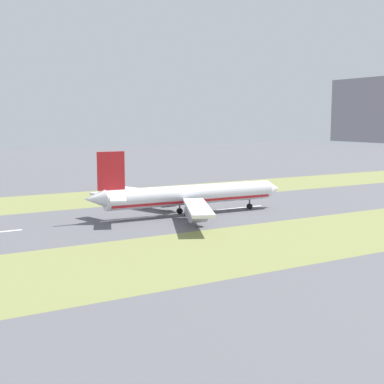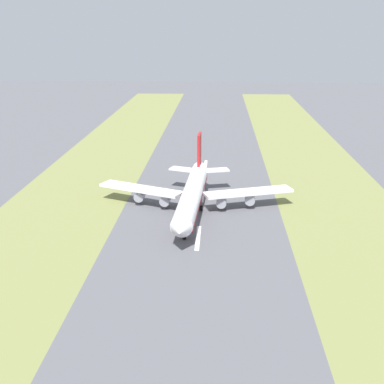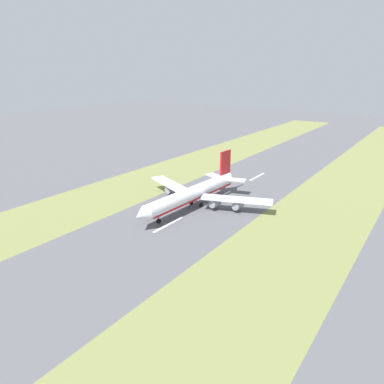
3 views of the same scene
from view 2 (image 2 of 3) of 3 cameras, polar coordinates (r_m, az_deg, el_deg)
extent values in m
plane|color=#56565B|center=(172.49, 0.98, -1.68)|extent=(800.00, 800.00, 0.00)
cube|color=olive|center=(176.93, 15.72, -1.86)|extent=(40.00, 600.00, 0.01)
cube|color=olive|center=(179.59, -13.53, -1.40)|extent=(40.00, 600.00, 0.01)
cube|color=silver|center=(224.65, 1.45, 2.85)|extent=(1.20, 18.00, 0.01)
cube|color=silver|center=(186.20, 1.13, -0.23)|extent=(1.20, 18.00, 0.01)
cube|color=silver|center=(148.58, 0.65, -4.89)|extent=(1.20, 18.00, 0.01)
cylinder|color=white|center=(165.38, 0.00, -0.26)|extent=(8.71, 56.23, 6.00)
cone|color=white|center=(136.80, -1.26, -4.11)|extent=(6.12, 5.28, 5.88)
cone|color=white|center=(194.83, 0.90, 2.71)|extent=(5.38, 6.24, 5.10)
cube|color=red|center=(165.89, 0.00, -0.81)|extent=(8.30, 53.97, 0.70)
cube|color=white|center=(171.82, 6.06, 0.00)|extent=(29.36, 15.21, 0.90)
cube|color=white|center=(174.96, -5.48, 0.34)|extent=(28.84, 17.60, 0.90)
cylinder|color=#93939E|center=(169.62, 3.16, -1.03)|extent=(3.43, 4.95, 3.20)
cylinder|color=#93939E|center=(172.83, 6.20, -0.75)|extent=(3.43, 4.95, 3.20)
cylinder|color=#93939E|center=(171.26, -2.87, -0.84)|extent=(3.43, 4.95, 3.20)
cylinder|color=#93939E|center=(176.04, -5.60, -0.39)|extent=(3.43, 4.95, 3.20)
cube|color=red|center=(188.16, 0.78, 4.59)|extent=(1.19, 8.03, 11.00)
cube|color=white|center=(189.59, 2.43, 2.34)|extent=(10.80, 6.87, 0.60)
cube|color=white|center=(190.49, -0.87, 2.43)|extent=(10.91, 7.66, 0.60)
cylinder|color=#59595E|center=(146.67, -0.82, -4.15)|extent=(0.50, 0.50, 3.20)
cylinder|color=black|center=(147.26, -0.82, -4.73)|extent=(0.99, 1.84, 1.80)
cylinder|color=#59595E|center=(169.15, 0.98, -1.18)|extent=(0.50, 0.50, 3.20)
cylinder|color=black|center=(169.66, 0.97, -1.69)|extent=(0.99, 1.84, 1.80)
cylinder|color=#59595E|center=(169.63, -0.77, -1.12)|extent=(0.50, 0.50, 3.20)
cylinder|color=black|center=(170.14, -0.77, -1.64)|extent=(0.99, 1.84, 1.80)
camera|label=1|loc=(283.41, -29.37, 9.70)|focal=50.00mm
camera|label=3|loc=(82.51, 69.53, 5.99)|focal=35.00mm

